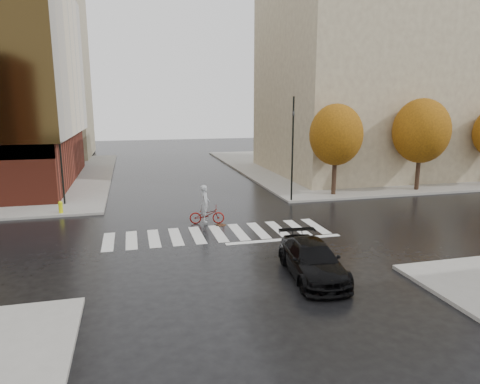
# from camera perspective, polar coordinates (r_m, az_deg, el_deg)

# --- Properties ---
(ground) EXTENTS (120.00, 120.00, 0.00)m
(ground) POSITION_cam_1_polar(r_m,az_deg,el_deg) (21.99, -2.67, -5.93)
(ground) COLOR black
(ground) RESTS_ON ground
(sidewalk_ne) EXTENTS (30.00, 30.00, 0.15)m
(sidewalk_ne) POSITION_cam_1_polar(r_m,az_deg,el_deg) (49.02, 16.76, 3.55)
(sidewalk_ne) COLOR gray
(sidewalk_ne) RESTS_ON ground
(crosswalk) EXTENTS (12.00, 3.00, 0.01)m
(crosswalk) POSITION_cam_1_polar(r_m,az_deg,el_deg) (22.45, -2.93, -5.54)
(crosswalk) COLOR silver
(crosswalk) RESTS_ON ground
(building_ne_tan) EXTENTS (16.00, 16.00, 18.00)m
(building_ne_tan) POSITION_cam_1_polar(r_m,az_deg,el_deg) (43.16, 15.60, 14.66)
(building_ne_tan) COLOR gray
(building_ne_tan) RESTS_ON sidewalk_ne
(building_nw_far) EXTENTS (14.00, 12.00, 20.00)m
(building_nw_far) POSITION_cam_1_polar(r_m,az_deg,el_deg) (58.81, -26.77, 13.96)
(building_nw_far) COLOR gray
(building_nw_far) RESTS_ON sidewalk_nw
(tree_ne_a) EXTENTS (3.80, 3.80, 6.50)m
(tree_ne_a) POSITION_cam_1_polar(r_m,az_deg,el_deg) (31.40, 12.67, 7.44)
(tree_ne_a) COLOR black
(tree_ne_a) RESTS_ON sidewalk_ne
(tree_ne_b) EXTENTS (4.20, 4.20, 6.89)m
(tree_ne_b) POSITION_cam_1_polar(r_m,az_deg,el_deg) (35.12, 23.01, 7.50)
(tree_ne_b) COLOR black
(tree_ne_b) RESTS_ON sidewalk_ne
(sedan) EXTENTS (2.34, 4.84, 1.36)m
(sedan) POSITION_cam_1_polar(r_m,az_deg,el_deg) (17.14, 9.62, -8.92)
(sedan) COLOR black
(sedan) RESTS_ON ground
(cyclist) EXTENTS (2.05, 1.03, 2.22)m
(cyclist) POSITION_cam_1_polar(r_m,az_deg,el_deg) (24.09, -4.53, -2.49)
(cyclist) COLOR maroon
(cyclist) RESTS_ON ground
(traffic_light_nw) EXTENTS (0.21, 0.17, 7.75)m
(traffic_light_nw) POSITION_cam_1_polar(r_m,az_deg,el_deg) (29.91, -23.00, 6.90)
(traffic_light_nw) COLOR black
(traffic_light_nw) RESTS_ON sidewalk_nw
(traffic_light_ne) EXTENTS (0.17, 0.19, 6.95)m
(traffic_light_ne) POSITION_cam_1_polar(r_m,az_deg,el_deg) (28.92, 7.04, 6.52)
(traffic_light_ne) COLOR black
(traffic_light_ne) RESTS_ON sidewalk_ne
(fire_hydrant) EXTENTS (0.26, 0.26, 0.73)m
(fire_hydrant) POSITION_cam_1_polar(r_m,az_deg,el_deg) (28.03, -22.81, -1.78)
(fire_hydrant) COLOR #CACE0C
(fire_hydrant) RESTS_ON sidewalk_nw
(manhole) EXTENTS (0.72, 0.72, 0.01)m
(manhole) POSITION_cam_1_polar(r_m,az_deg,el_deg) (23.94, -2.60, -4.42)
(manhole) COLOR #4B2E1A
(manhole) RESTS_ON ground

